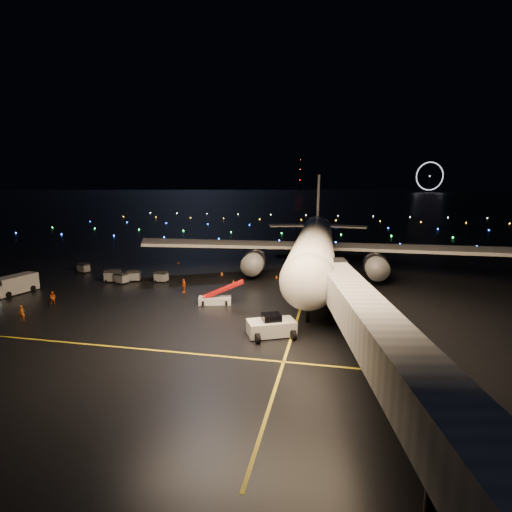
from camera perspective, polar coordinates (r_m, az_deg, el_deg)
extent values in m
plane|color=black|center=(342.25, 9.11, 7.66)|extent=(2000.00, 2000.00, 0.00)
cube|color=yellow|center=(58.63, 7.31, -4.54)|extent=(0.25, 80.00, 0.02)
cube|color=yellow|center=(40.81, -20.97, -11.87)|extent=(60.00, 0.25, 0.02)
cube|color=silver|center=(40.26, 2.20, -9.79)|extent=(5.26, 4.17, 2.22)
cube|color=silver|center=(64.36, -31.04, -3.47)|extent=(3.52, 7.15, 2.53)
imported|color=orange|center=(51.51, -30.46, -7.03)|extent=(0.74, 0.66, 1.70)
imported|color=orange|center=(56.37, -27.00, -5.35)|extent=(1.01, 0.94, 1.66)
imported|color=orange|center=(56.53, -10.28, -4.18)|extent=(1.14, 1.12, 1.93)
cone|color=#E45112|center=(60.90, -3.23, -3.68)|extent=(0.49, 0.49, 0.48)
cone|color=#E45112|center=(63.94, 2.96, -3.00)|extent=(0.55, 0.55, 0.49)
cone|color=#E45112|center=(66.44, -4.90, -2.49)|extent=(0.55, 0.55, 0.54)
cone|color=#E45112|center=(77.16, -11.05, -0.87)|extent=(0.54, 0.54, 0.49)
cylinder|color=black|center=(785.43, 6.30, 11.48)|extent=(1.80, 1.80, 64.00)
cube|color=gray|center=(64.94, -17.09, -2.73)|extent=(2.26, 1.93, 1.63)
cube|color=gray|center=(63.25, -13.39, -2.91)|extent=(1.94, 1.43, 1.58)
cube|color=gray|center=(64.05, -18.69, -3.03)|extent=(2.14, 1.78, 1.56)
cube|color=gray|center=(65.47, -19.82, -2.69)|extent=(2.37, 1.84, 1.82)
cube|color=gray|center=(74.18, -23.43, -1.57)|extent=(2.13, 1.77, 1.55)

